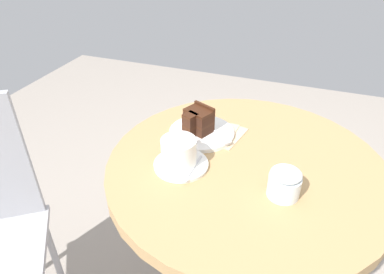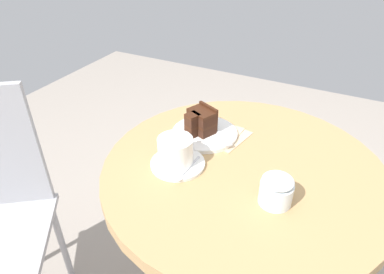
# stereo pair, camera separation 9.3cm
# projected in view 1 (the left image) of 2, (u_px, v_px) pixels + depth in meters

# --- Properties ---
(cafe_table) EXTENTS (0.73, 0.73, 0.73)m
(cafe_table) POSITION_uv_depth(u_px,v_px,m) (242.00, 197.00, 0.97)
(cafe_table) COLOR #A37F51
(cafe_table) RESTS_ON ground
(saucer) EXTENTS (0.14, 0.14, 0.01)m
(saucer) POSITION_uv_depth(u_px,v_px,m) (181.00, 164.00, 0.88)
(saucer) COLOR white
(saucer) RESTS_ON cafe_table
(coffee_cup) EXTENTS (0.12, 0.09, 0.07)m
(coffee_cup) POSITION_uv_depth(u_px,v_px,m) (179.00, 151.00, 0.86)
(coffee_cup) COLOR white
(coffee_cup) RESTS_ON saucer
(teaspoon) EXTENTS (0.11, 0.02, 0.00)m
(teaspoon) POSITION_uv_depth(u_px,v_px,m) (191.00, 171.00, 0.85)
(teaspoon) COLOR silver
(teaspoon) RESTS_ON saucer
(cake_plate) EXTENTS (0.19, 0.19, 0.01)m
(cake_plate) POSITION_uv_depth(u_px,v_px,m) (202.00, 133.00, 1.01)
(cake_plate) COLOR white
(cake_plate) RESTS_ON cafe_table
(cake_slice) EXTENTS (0.10, 0.09, 0.08)m
(cake_slice) POSITION_uv_depth(u_px,v_px,m) (198.00, 121.00, 0.99)
(cake_slice) COLOR #381E14
(cake_slice) RESTS_ON cake_plate
(fork) EXTENTS (0.11, 0.12, 0.00)m
(fork) POSITION_uv_depth(u_px,v_px,m) (218.00, 133.00, 0.99)
(fork) COLOR silver
(fork) RESTS_ON cake_plate
(napkin) EXTENTS (0.16, 0.16, 0.00)m
(napkin) POSITION_uv_depth(u_px,v_px,m) (217.00, 132.00, 1.02)
(napkin) COLOR tan
(napkin) RESTS_ON cafe_table
(sugar_pot) EXTENTS (0.07, 0.07, 0.07)m
(sugar_pot) POSITION_uv_depth(u_px,v_px,m) (285.00, 183.00, 0.78)
(sugar_pot) COLOR silver
(sugar_pot) RESTS_ON cafe_table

